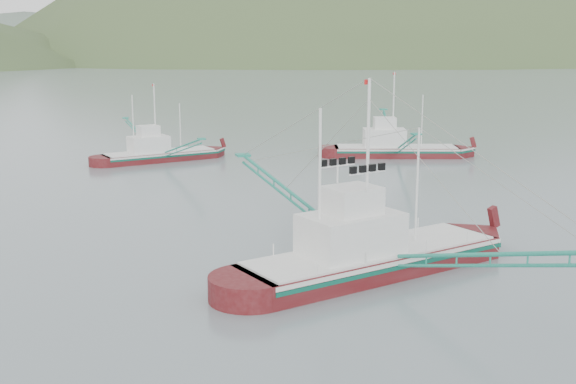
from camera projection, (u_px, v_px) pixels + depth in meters
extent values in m
plane|color=slate|center=(319.00, 270.00, 40.01)|extent=(1200.00, 1200.00, 0.00)
cube|color=#4E0D10|center=(373.00, 269.00, 39.49)|extent=(16.07, 8.40, 2.07)
cube|color=silver|center=(373.00, 253.00, 39.30)|extent=(15.80, 8.39, 0.23)
cube|color=#0B523F|center=(373.00, 258.00, 39.36)|extent=(15.81, 8.41, 0.23)
cube|color=silver|center=(373.00, 250.00, 39.26)|extent=(15.27, 7.98, 0.12)
cube|color=silver|center=(351.00, 235.00, 38.20)|extent=(5.91, 4.65, 2.28)
cube|color=silver|center=(352.00, 200.00, 37.82)|extent=(3.23, 2.95, 1.45)
cylinder|color=white|center=(368.00, 167.00, 38.04)|extent=(0.17, 0.17, 9.32)
cylinder|color=white|center=(320.00, 187.00, 36.50)|extent=(0.15, 0.15, 7.92)
cylinder|color=white|center=(417.00, 186.00, 40.28)|extent=(0.12, 0.12, 6.53)
cube|color=#4E0D10|center=(396.00, 155.00, 79.03)|extent=(13.94, 7.43, 1.80)
cube|color=silver|center=(396.00, 148.00, 78.88)|extent=(13.70, 7.42, 0.20)
cube|color=#0B523F|center=(396.00, 150.00, 78.92)|extent=(13.71, 7.43, 0.20)
cube|color=silver|center=(396.00, 146.00, 78.84)|extent=(13.24, 7.06, 0.11)
cube|color=silver|center=(384.00, 138.00, 78.65)|extent=(5.14, 4.08, 1.98)
cube|color=silver|center=(385.00, 123.00, 78.32)|extent=(2.82, 2.58, 1.26)
cylinder|color=white|center=(393.00, 110.00, 78.02)|extent=(0.14, 0.14, 8.09)
cylinder|color=white|center=(368.00, 115.00, 78.16)|extent=(0.13, 0.13, 6.87)
cylinder|color=white|center=(422.00, 121.00, 78.25)|extent=(0.11, 0.11, 5.66)
cube|color=#4E0D10|center=(160.00, 159.00, 76.25)|extent=(12.33, 5.98, 1.59)
cube|color=silver|center=(160.00, 153.00, 76.11)|extent=(12.11, 5.98, 0.17)
cube|color=#0B523F|center=(160.00, 155.00, 76.15)|extent=(12.11, 6.00, 0.17)
cube|color=silver|center=(160.00, 151.00, 76.08)|extent=(11.71, 5.68, 0.10)
cube|color=silver|center=(149.00, 144.00, 75.31)|extent=(4.47, 3.43, 1.75)
cube|color=silver|center=(148.00, 131.00, 75.02)|extent=(2.43, 2.20, 1.11)
cylinder|color=white|center=(155.00, 118.00, 75.15)|extent=(0.13, 0.13, 7.15)
cylinder|color=white|center=(133.00, 125.00, 74.07)|extent=(0.11, 0.11, 6.07)
cylinder|color=white|center=(180.00, 127.00, 76.77)|extent=(0.10, 0.10, 5.00)
ellipsoid|color=#3D522A|center=(438.00, 59.00, 510.92)|extent=(684.00, 432.00, 306.00)
ellipsoid|color=slate|center=(122.00, 57.00, 572.93)|extent=(960.00, 400.00, 240.00)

